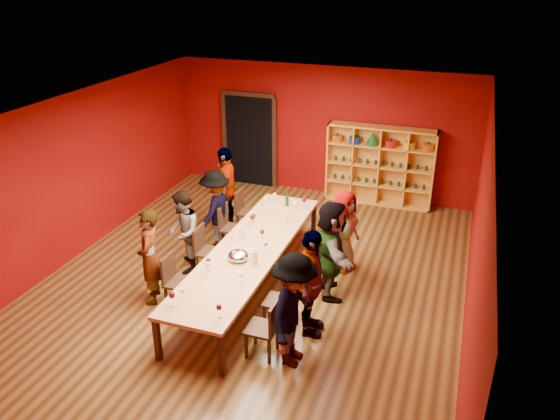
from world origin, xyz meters
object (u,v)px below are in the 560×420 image
object	(u,v)px
chair_person_left_3	(229,225)
person_right_2	(331,249)
shelving_unit	(380,162)
chair_person_left_1	(175,278)
chair_person_right_3	(320,240)
chair_person_right_0	(267,326)
chair_person_right_2	(306,264)
person_left_3	(216,210)
person_right_1	(311,284)
chair_person_left_2	(205,248)
person_left_2	(183,232)
chair_person_right_1	(284,299)
spittoon_bowl	(238,256)
person_right_0	(294,311)
wine_bottle	(287,201)
person_left_4	(227,189)
person_right_3	(343,231)
chair_person_left_4	(244,209)
person_left_1	(149,257)
tasting_table	(249,250)

from	to	relation	value
chair_person_left_3	person_right_2	bearing A→B (deg)	-21.94
shelving_unit	chair_person_left_1	xyz separation A→B (m)	(-2.31, -5.22, -0.49)
chair_person_right_3	chair_person_right_0	bearing A→B (deg)	-90.00
chair_person_right_0	chair_person_right_2	xyz separation A→B (m)	(0.00, 1.81, 0.00)
chair_person_left_3	person_left_3	size ratio (longest dim) A/B	0.57
person_right_1	chair_person_left_2	bearing A→B (deg)	57.71
person_left_2	chair_person_left_1	bearing A→B (deg)	-2.32
chair_person_left_2	chair_person_right_0	bearing A→B (deg)	-43.43
person_left_2	chair_person_left_3	size ratio (longest dim) A/B	1.69
chair_person_right_0	chair_person_right_3	xyz separation A→B (m)	(0.00, 2.71, 0.00)
chair_person_right_0	chair_person_right_1	xyz separation A→B (m)	(0.00, 0.70, 0.00)
chair_person_left_2	person_left_3	size ratio (longest dim) A/B	0.57
shelving_unit	spittoon_bowl	bearing A→B (deg)	-106.42
chair_person_right_0	person_right_0	xyz separation A→B (m)	(0.39, -0.00, 0.35)
chair_person_right_1	person_right_1	world-z (taller)	person_right_1
shelving_unit	person_left_2	size ratio (longest dim) A/B	1.60
chair_person_left_1	wine_bottle	world-z (taller)	wine_bottle
chair_person_right_0	wine_bottle	xyz separation A→B (m)	(-0.87, 3.40, 0.36)
person_right_1	chair_person_right_2	size ratio (longest dim) A/B	1.91
person_right_2	person_right_0	bearing A→B (deg)	155.78
chair_person_right_0	chair_person_right_1	bearing A→B (deg)	90.00
wine_bottle	person_left_3	bearing A→B (deg)	-150.29
spittoon_bowl	chair_person_right_1	bearing A→B (deg)	-25.06
person_left_4	person_right_3	world-z (taller)	person_left_4
chair_person_left_1	person_left_4	distance (m)	2.88
person_right_0	person_right_2	size ratio (longest dim) A/B	1.00
person_right_1	wine_bottle	world-z (taller)	person_right_1
person_right_3	spittoon_bowl	world-z (taller)	person_right_3
chair_person_left_3	chair_person_right_1	world-z (taller)	same
chair_person_left_3	person_left_4	xyz separation A→B (m)	(-0.38, 0.78, 0.39)
chair_person_left_4	person_right_3	size ratio (longest dim) A/B	0.59
chair_person_left_4	person_right_2	bearing A→B (deg)	-36.81
chair_person_left_1	spittoon_bowl	distance (m)	1.07
chair_person_right_1	person_left_1	bearing A→B (deg)	-179.07
chair_person_left_4	chair_person_left_1	bearing A→B (deg)	-90.00
chair_person_left_4	chair_person_right_2	world-z (taller)	same
shelving_unit	chair_person_right_0	world-z (taller)	shelving_unit
person_right_0	person_right_1	xyz separation A→B (m)	(0.02, 0.70, 0.01)
person_right_1	chair_person_right_0	bearing A→B (deg)	141.93
person_right_3	person_right_0	bearing A→B (deg)	-159.46
shelving_unit	person_left_2	world-z (taller)	shelving_unit
person_left_3	chair_person_left_4	size ratio (longest dim) A/B	1.75
tasting_table	person_right_1	size ratio (longest dim) A/B	2.65
person_right_0	person_right_2	distance (m)	1.81
person_left_2	chair_person_right_1	size ratio (longest dim) A/B	1.69
chair_person_left_3	person_right_3	distance (m)	2.25
shelving_unit	person_right_3	bearing A→B (deg)	-91.23
person_left_1	chair_person_right_1	world-z (taller)	person_left_1
chair_person_left_1	person_right_1	world-z (taller)	person_right_1
person_left_2	person_right_3	size ratio (longest dim) A/B	1.00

